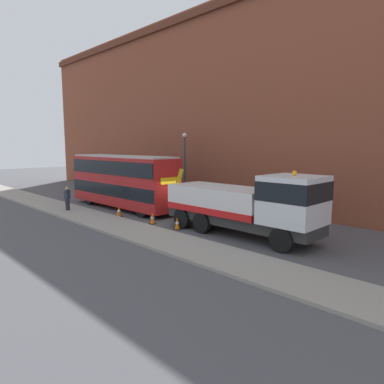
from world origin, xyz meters
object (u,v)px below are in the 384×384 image
at_px(pedestrian_onlooker, 67,199).
at_px(street_lamp, 185,162).
at_px(recovery_tow_truck, 246,204).
at_px(traffic_cone_near_truck, 177,224).
at_px(double_decker_bus, 122,179).
at_px(traffic_cone_midway, 152,219).
at_px(traffic_cone_near_bus, 119,212).

height_order(pedestrian_onlooker, street_lamp, street_lamp).
bearing_deg(recovery_tow_truck, traffic_cone_near_truck, -156.99).
distance_m(double_decker_bus, traffic_cone_midway, 6.47).
relative_size(recovery_tow_truck, traffic_cone_midway, 14.10).
relative_size(pedestrian_onlooker, street_lamp, 0.29).
height_order(double_decker_bus, pedestrian_onlooker, double_decker_bus).
height_order(double_decker_bus, traffic_cone_near_truck, double_decker_bus).
xyz_separation_m(traffic_cone_near_bus, traffic_cone_midway, (3.37, 0.25, 0.00)).
bearing_deg(traffic_cone_midway, traffic_cone_near_bus, -175.76).
distance_m(traffic_cone_midway, traffic_cone_near_truck, 2.14).
height_order(double_decker_bus, traffic_cone_near_bus, double_decker_bus).
relative_size(traffic_cone_midway, street_lamp, 0.12).
xyz_separation_m(double_decker_bus, traffic_cone_midway, (5.94, -1.75, -1.89)).
height_order(recovery_tow_truck, traffic_cone_near_bus, recovery_tow_truck).
relative_size(pedestrian_onlooker, traffic_cone_midway, 2.38).
xyz_separation_m(double_decker_bus, traffic_cone_near_truck, (8.07, -1.60, -1.89)).
bearing_deg(traffic_cone_near_bus, traffic_cone_midway, 4.24).
bearing_deg(pedestrian_onlooker, street_lamp, 42.06).
distance_m(traffic_cone_near_bus, traffic_cone_midway, 3.38).
bearing_deg(recovery_tow_truck, traffic_cone_near_bus, -168.13).
height_order(traffic_cone_near_bus, street_lamp, street_lamp).
relative_size(traffic_cone_near_bus, traffic_cone_midway, 1.00).
bearing_deg(recovery_tow_truck, street_lamp, 153.84).
distance_m(double_decker_bus, pedestrian_onlooker, 4.24).
bearing_deg(traffic_cone_midway, double_decker_bus, 163.55).
distance_m(pedestrian_onlooker, traffic_cone_near_bus, 4.42).
distance_m(double_decker_bus, street_lamp, 5.27).
bearing_deg(street_lamp, pedestrian_onlooker, -111.24).
bearing_deg(traffic_cone_near_bus, street_lamp, 95.52).
bearing_deg(double_decker_bus, recovery_tow_truck, -0.41).
xyz_separation_m(traffic_cone_midway, street_lamp, (-4.03, 6.51, 3.13)).
bearing_deg(double_decker_bus, traffic_cone_near_bus, -38.43).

